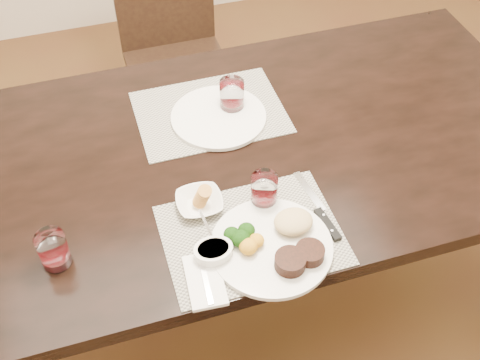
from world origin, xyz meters
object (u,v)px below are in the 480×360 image
object	(u,v)px
steak_knife	(323,216)
cracker_bowl	(199,202)
chair_far	(173,45)
dinner_plate	(277,244)
far_plate	(219,117)
wine_glass_near	(264,192)

from	to	relation	value
steak_knife	cracker_bowl	size ratio (longest dim) A/B	2.03
chair_far	steak_knife	world-z (taller)	chair_far
dinner_plate	chair_far	bearing A→B (deg)	110.29
far_plate	cracker_bowl	bearing A→B (deg)	-114.07
chair_far	wine_glass_near	xyz separation A→B (m)	(0.01, -1.16, 0.29)
dinner_plate	far_plate	xyz separation A→B (m)	(-0.01, 0.53, -0.01)
chair_far	steak_knife	xyz separation A→B (m)	(0.14, -1.26, 0.26)
chair_far	wine_glass_near	world-z (taller)	chair_far
chair_far	dinner_plate	bearing A→B (deg)	-90.41
chair_far	dinner_plate	world-z (taller)	chair_far
steak_knife	wine_glass_near	bearing A→B (deg)	136.68
chair_far	dinner_plate	size ratio (longest dim) A/B	2.85
chair_far	dinner_plate	xyz separation A→B (m)	(-0.01, -1.32, 0.27)
far_plate	wine_glass_near	bearing A→B (deg)	-86.43
wine_glass_near	far_plate	bearing A→B (deg)	93.57
steak_knife	cracker_bowl	bearing A→B (deg)	148.81
dinner_plate	far_plate	distance (m)	0.53
dinner_plate	steak_knife	xyz separation A→B (m)	(0.15, 0.06, -0.01)
wine_glass_near	far_plate	xyz separation A→B (m)	(-0.02, 0.37, -0.04)
cracker_bowl	steak_knife	bearing A→B (deg)	-23.98
dinner_plate	far_plate	size ratio (longest dim) A/B	1.06
dinner_plate	steak_knife	size ratio (longest dim) A/B	1.20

